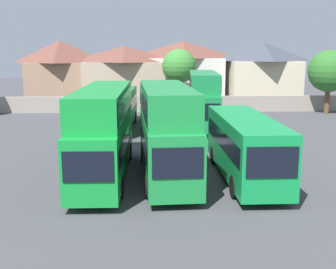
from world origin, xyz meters
The scene contains 14 objects.
ground centered at (0.00, 18.00, 0.00)m, with size 140.00×140.00×0.00m, color #424247.
depot_boundary_wall centered at (0.00, 25.45, 0.90)m, with size 56.00×0.50×1.80m, color gray.
bus_1 centered at (-3.62, 0.43, 2.77)m, with size 2.60×11.77×4.91m.
bus_2 centered at (-0.21, -0.01, 2.82)m, with size 3.06×10.45×5.02m.
bus_3 centered at (4.03, -0.37, 1.94)m, with size 2.72×10.13×3.39m.
bus_4 centered at (-3.91, 15.08, 1.95)m, with size 2.92×10.86×3.42m.
bus_5 centered at (-0.36, 15.47, 1.91)m, with size 2.68×10.41×3.34m.
bus_6 centered at (3.73, 15.68, 2.79)m, with size 3.28×10.91×4.96m.
house_terrace_left centered at (-12.77, 34.04, 4.18)m, with size 8.61×6.43×8.17m.
house_terrace_centre centered at (-4.39, 33.50, 3.81)m, with size 10.88×6.89×7.47m.
house_terrace_right centered at (3.32, 34.83, 4.14)m, with size 10.90×6.62×8.12m.
house_terrace_far_right centered at (13.69, 33.42, 4.08)m, with size 9.30×7.74×7.98m.
tree_left_of_lot centered at (2.34, 27.95, 5.03)m, with size 4.03×4.03×7.09m.
tree_right_of_lot centered at (18.46, 23.45, 4.67)m, with size 4.57×4.57×6.98m.
Camera 1 is at (-1.05, -22.67, 6.90)m, focal length 45.51 mm.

